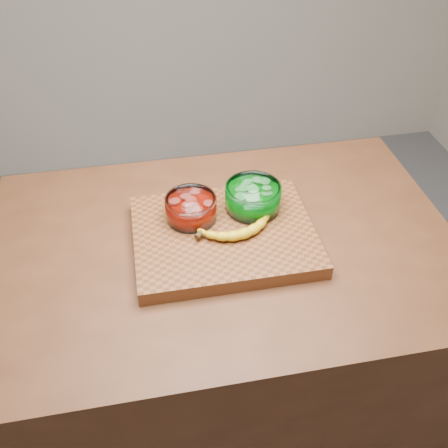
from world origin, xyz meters
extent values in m
plane|color=#5A5A5F|center=(0.00, 0.00, 0.00)|extent=(3.50, 3.50, 0.00)
cube|color=#512C18|center=(0.00, 0.00, 0.45)|extent=(1.20, 0.80, 0.90)
cube|color=brown|center=(0.00, 0.00, 0.92)|extent=(0.45, 0.35, 0.04)
cylinder|color=white|center=(-0.07, 0.06, 0.97)|extent=(0.13, 0.13, 0.06)
cylinder|color=#B81305|center=(-0.07, 0.06, 0.96)|extent=(0.11, 0.11, 0.03)
cylinder|color=#E95849|center=(-0.07, 0.06, 0.99)|extent=(0.10, 0.10, 0.02)
cylinder|color=white|center=(0.09, 0.07, 0.97)|extent=(0.14, 0.14, 0.07)
cylinder|color=#01890D|center=(0.09, 0.07, 0.96)|extent=(0.12, 0.12, 0.04)
cylinder|color=#65D463|center=(0.09, 0.07, 0.99)|extent=(0.12, 0.12, 0.02)
camera|label=1|loc=(-0.17, -0.91, 1.78)|focal=40.00mm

